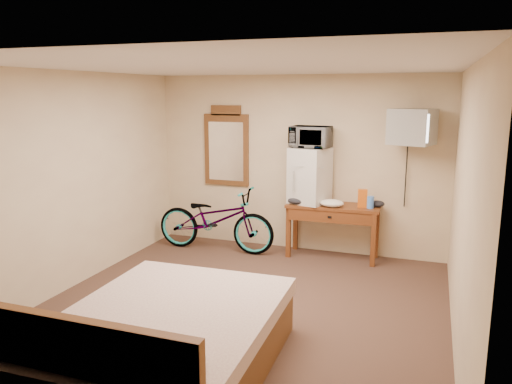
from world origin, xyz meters
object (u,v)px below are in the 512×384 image
Objects in this scene: microwave at (311,137)px; bicycle at (215,219)px; wall_mirror at (226,147)px; bed at (162,344)px; crt_television at (412,127)px; mini_fridge at (310,176)px; desk at (332,215)px; blue_cup at (370,202)px.

microwave is 1.80m from bicycle.
wall_mirror is 3.94m from bed.
wall_mirror is at bearing 174.55° from crt_television.
crt_television is (1.31, -0.03, 0.70)m from mini_fridge.
crt_television reaches higher than desk.
mini_fridge is at bearing 83.89° from bed.
bicycle is at bearing -87.43° from wall_mirror.
mini_fridge reaches higher than bicycle.
blue_cup reaches higher than desk.
desk is at bearing 78.20° from bed.
wall_mirror is (-2.17, 0.28, 0.63)m from blue_cup.
microwave is (0.00, 0.00, 0.53)m from mini_fridge.
mini_fridge is at bearing -9.63° from wall_mirror.
microwave reaches higher than bicycle.
wall_mirror reaches higher than mini_fridge.
microwave is at bearing 83.89° from bed.
desk is 1.89m from wall_mirror.
crt_television is at bearing 3.05° from blue_cup.
microwave reaches higher than desk.
bed is (-0.37, -3.42, -1.37)m from microwave.
mini_fridge is at bearing 178.87° from crt_television.
blue_cup is 0.24× the size of crt_television.
mini_fridge is (-0.34, 0.04, 0.51)m from desk.
crt_television reaches higher than bicycle.
bed is at bearing -109.70° from blue_cup.
blue_cup is at bearing -0.76° from desk.
mini_fridge is 1.46× the size of microwave.
mini_fridge is 0.35× the size of bed.
wall_mirror reaches higher than desk.
bed is at bearing -164.92° from bicycle.
microwave is at bearing 56.32° from mini_fridge.
bicycle is (-2.15, -0.21, -0.37)m from blue_cup.
desk is 0.62m from mini_fridge.
blue_cup is at bearing -176.95° from crt_television.
blue_cup is at bearing 1.81° from microwave.
wall_mirror is 0.68× the size of bicycle.
bicycle is at bearing -172.62° from desk.
bicycle is (-2.62, -0.23, -1.37)m from crt_television.
blue_cup is 0.13× the size of wall_mirror.
crt_television is (0.47, 0.02, 1.00)m from blue_cup.
wall_mirror is at bearing 104.87° from bed.
bicycle is 0.80× the size of bed.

